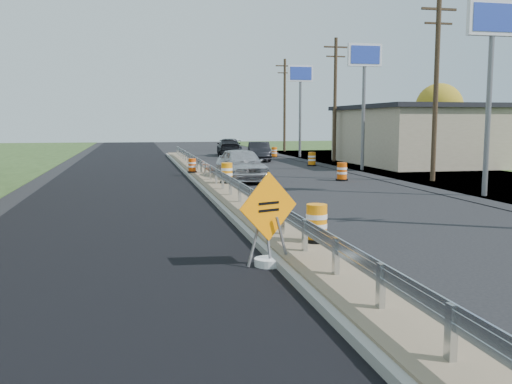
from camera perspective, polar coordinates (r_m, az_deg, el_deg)
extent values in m
plane|color=black|center=(18.55, -0.52, -2.52)|extent=(140.00, 140.00, 0.00)
cube|color=black|center=(28.11, -13.50, 0.57)|extent=(7.20, 120.00, 0.01)
cube|color=gray|center=(26.35, -4.01, 0.51)|extent=(1.60, 55.00, 0.18)
cube|color=brown|center=(26.34, -4.01, 0.76)|extent=(1.25, 55.00, 0.05)
cube|color=silver|center=(7.40, 18.93, -13.12)|extent=(0.10, 0.15, 0.70)
cube|color=silver|center=(9.08, 12.37, -9.12)|extent=(0.10, 0.15, 0.70)
cube|color=silver|center=(10.87, 7.99, -6.34)|extent=(0.10, 0.15, 0.70)
cube|color=silver|center=(12.72, 4.90, -4.33)|extent=(0.10, 0.15, 0.70)
cube|color=silver|center=(14.62, 2.62, -2.82)|extent=(0.10, 0.15, 0.70)
cube|color=silver|center=(16.53, 0.86, -1.66)|extent=(0.10, 0.15, 0.70)
cube|color=silver|center=(18.47, -0.52, -0.74)|extent=(0.10, 0.15, 0.70)
cube|color=silver|center=(20.41, -1.65, 0.00)|extent=(0.10, 0.15, 0.70)
cube|color=silver|center=(22.37, -2.57, 0.61)|extent=(0.10, 0.15, 0.70)
cube|color=silver|center=(24.33, -3.35, 1.13)|extent=(0.10, 0.15, 0.70)
cube|color=silver|center=(26.30, -4.01, 1.57)|extent=(0.10, 0.15, 0.70)
cube|color=silver|center=(28.28, -4.58, 1.95)|extent=(0.10, 0.15, 0.70)
cube|color=silver|center=(30.25, -5.08, 2.27)|extent=(0.10, 0.15, 0.70)
cube|color=silver|center=(32.23, -5.52, 2.56)|extent=(0.10, 0.15, 0.70)
cube|color=silver|center=(34.22, -5.90, 2.81)|extent=(0.10, 0.15, 0.70)
cube|color=silver|center=(36.20, -6.24, 3.04)|extent=(0.10, 0.15, 0.70)
cube|color=silver|center=(38.19, -6.55, 3.24)|extent=(0.10, 0.15, 0.70)
cube|color=silver|center=(40.17, -6.83, 3.43)|extent=(0.10, 0.15, 0.70)
cube|color=silver|center=(42.16, -7.08, 3.59)|extent=(0.10, 0.15, 0.70)
cube|color=silver|center=(44.15, -7.31, 3.74)|extent=(0.10, 0.15, 0.70)
cube|color=silver|center=(46.14, -7.51, 3.88)|extent=(0.10, 0.15, 0.70)
cube|color=silver|center=(48.13, -7.71, 4.00)|extent=(0.10, 0.15, 0.70)
cube|color=silver|center=(50.12, -7.88, 4.12)|extent=(0.10, 0.15, 0.70)
cube|color=silver|center=(27.27, -4.31, 2.18)|extent=(0.04, 46.00, 0.34)
cube|color=silver|center=(27.28, -4.31, 2.02)|extent=(0.06, 46.00, 0.03)
cube|color=silver|center=(27.27, -4.32, 2.35)|extent=(0.06, 46.00, 0.03)
cube|color=tan|center=(45.25, 21.05, 5.21)|extent=(18.00, 12.00, 4.00)
cube|color=black|center=(45.25, 21.17, 7.89)|extent=(18.50, 12.50, 0.30)
cube|color=black|center=(41.08, 10.47, 4.86)|extent=(0.08, 7.20, 2.20)
cylinder|color=slate|center=(25.27, 22.20, 7.25)|extent=(0.22, 0.22, 6.80)
cube|color=white|center=(25.60, 22.61, 15.77)|extent=(2.20, 0.25, 1.40)
cube|color=#263FB2|center=(25.60, 22.61, 15.77)|extent=(1.90, 0.30, 1.10)
cylinder|color=slate|center=(36.76, 10.68, 7.42)|extent=(0.22, 0.22, 6.80)
cube|color=white|center=(36.99, 10.82, 13.31)|extent=(2.20, 0.25, 1.40)
cube|color=#263FB2|center=(36.99, 10.82, 13.31)|extent=(1.90, 0.30, 1.10)
cylinder|color=slate|center=(49.98, 4.43, 7.39)|extent=(0.22, 0.22, 6.80)
cube|color=white|center=(50.14, 4.47, 11.74)|extent=(2.20, 0.25, 1.40)
cube|color=#263FB2|center=(50.14, 4.47, 11.74)|extent=(1.90, 0.30, 1.10)
cylinder|color=#473523|center=(30.94, 17.55, 9.72)|extent=(0.26, 0.26, 9.40)
cube|color=#473523|center=(31.41, 17.83, 17.02)|extent=(1.90, 0.12, 0.12)
cube|color=#473523|center=(31.29, 17.78, 15.76)|extent=(1.50, 0.10, 0.10)
cylinder|color=#473523|center=(44.61, 7.91, 9.06)|extent=(0.26, 0.26, 9.40)
cube|color=#473523|center=(44.94, 8.00, 14.16)|extent=(1.90, 0.12, 0.12)
cube|color=#473523|center=(44.85, 7.98, 13.27)|extent=(1.50, 0.10, 0.10)
cylinder|color=#473523|center=(58.93, 2.88, 8.61)|extent=(0.26, 0.26, 9.40)
cube|color=#473523|center=(59.18, 2.90, 12.49)|extent=(1.90, 0.12, 0.12)
cube|color=#473523|center=(59.12, 2.90, 11.81)|extent=(1.50, 0.10, 0.10)
cylinder|color=#473523|center=(59.82, 17.74, 5.24)|extent=(0.36, 0.36, 3.08)
sphere|color=#B38A26|center=(59.82, 17.85, 8.12)|extent=(4.62, 4.62, 4.62)
cylinder|color=white|center=(12.31, 1.26, -7.04)|extent=(0.62, 0.62, 0.18)
cube|color=slate|center=(12.14, -0.15, -5.00)|extent=(0.35, 0.18, 1.06)
cube|color=slate|center=(12.28, 2.67, -4.87)|extent=(0.35, 0.18, 1.06)
cube|color=slate|center=(12.26, 1.21, -4.89)|extent=(0.14, 0.27, 1.08)
cube|color=orange|center=(12.07, 1.28, -1.47)|extent=(1.38, 0.60, 1.48)
cube|color=black|center=(12.04, 1.31, -1.12)|extent=(0.49, 0.21, 0.05)
cube|color=black|center=(12.06, 1.30, -1.85)|extent=(0.49, 0.21, 0.05)
cylinder|color=black|center=(13.75, 6.05, -4.80)|extent=(0.62, 0.62, 0.08)
cylinder|color=orange|center=(13.66, 6.08, -3.02)|extent=(0.49, 0.49, 0.87)
cylinder|color=white|center=(13.64, 6.08, -2.43)|extent=(0.51, 0.51, 0.11)
cylinder|color=white|center=(13.68, 6.07, -3.36)|extent=(0.51, 0.51, 0.11)
cylinder|color=black|center=(26.70, -2.93, 1.00)|extent=(0.65, 0.65, 0.09)
cylinder|color=orange|center=(26.66, -2.93, 1.96)|extent=(0.52, 0.52, 0.91)
cylinder|color=white|center=(26.64, -2.94, 2.29)|extent=(0.53, 0.53, 0.12)
cylinder|color=white|center=(26.66, -2.93, 1.78)|extent=(0.53, 0.53, 0.12)
cylinder|color=black|center=(32.46, -6.40, 2.02)|extent=(0.54, 0.54, 0.07)
cylinder|color=#EA4C09|center=(32.43, -6.41, 2.69)|extent=(0.43, 0.43, 0.75)
cylinder|color=white|center=(32.42, -6.41, 2.91)|extent=(0.44, 0.44, 0.10)
cylinder|color=white|center=(32.43, -6.40, 2.56)|extent=(0.44, 0.44, 0.10)
cylinder|color=black|center=(30.34, 8.57, 1.22)|extent=(0.65, 0.65, 0.09)
cylinder|color=#E05009|center=(30.29, 8.59, 2.07)|extent=(0.52, 0.52, 0.91)
cylinder|color=white|center=(30.28, 8.60, 2.35)|extent=(0.53, 0.53, 0.12)
cylinder|color=white|center=(30.30, 8.59, 1.91)|extent=(0.53, 0.53, 0.12)
cylinder|color=black|center=(40.34, 5.60, 2.69)|extent=(0.65, 0.65, 0.09)
cylinder|color=orange|center=(40.31, 5.61, 3.34)|extent=(0.52, 0.52, 0.92)
cylinder|color=white|center=(40.30, 5.61, 3.56)|extent=(0.54, 0.54, 0.12)
cylinder|color=white|center=(40.32, 5.61, 3.22)|extent=(0.54, 0.54, 0.12)
cylinder|color=black|center=(49.85, 1.84, 3.54)|extent=(0.60, 0.60, 0.08)
cylinder|color=#FF660A|center=(49.82, 1.84, 4.03)|extent=(0.48, 0.48, 0.84)
cylinder|color=white|center=(49.82, 1.84, 4.19)|extent=(0.49, 0.49, 0.11)
cylinder|color=white|center=(49.83, 1.84, 3.93)|extent=(0.49, 0.49, 0.11)
imported|color=#B7B6BB|center=(29.75, -1.46, 2.76)|extent=(2.29, 5.15, 1.72)
imported|color=black|center=(45.20, 0.32, 4.08)|extent=(2.19, 4.71, 1.49)
imported|color=black|center=(52.36, -2.71, 4.52)|extent=(2.82, 5.58, 1.55)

